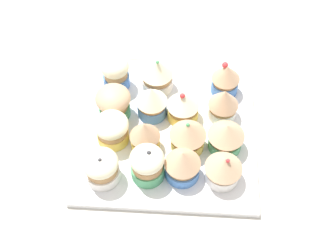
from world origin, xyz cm
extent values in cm
cube|color=beige|center=(0.00, 0.00, -1.50)|extent=(180.00, 180.00, 3.00)
cube|color=silver|center=(0.00, 0.00, 0.60)|extent=(32.75, 32.75, 1.20)
cylinder|color=white|center=(-9.74, -10.00, 2.40)|extent=(5.89, 5.89, 2.39)
cylinder|color=#AD7F51|center=(-9.74, -10.00, 4.14)|extent=(5.38, 5.38, 1.09)
cone|color=tan|center=(-9.74, -10.00, 6.10)|extent=(6.50, 6.50, 2.84)
sphere|color=red|center=(-9.90, -10.45, 7.42)|extent=(0.68, 0.68, 0.68)
cylinder|color=#4C9E6B|center=(-3.14, -10.54, 2.32)|extent=(6.06, 6.06, 2.24)
cylinder|color=#AD7F51|center=(-3.14, -10.54, 4.14)|extent=(5.46, 5.46, 1.40)
cone|color=tan|center=(-3.14, -10.54, 6.29)|extent=(6.63, 6.63, 2.89)
cylinder|color=white|center=(3.84, -10.12, 2.40)|extent=(5.36, 5.36, 2.40)
cylinder|color=#AD7F51|center=(3.84, -10.12, 4.11)|extent=(5.13, 5.13, 1.02)
cone|color=tan|center=(3.84, -10.12, 6.61)|extent=(5.73, 5.73, 3.98)
cylinder|color=#477AC6|center=(10.01, -10.63, 2.58)|extent=(5.29, 5.29, 2.76)
cylinder|color=#AD7F51|center=(10.01, -10.63, 4.48)|extent=(4.78, 4.78, 1.03)
cone|color=tan|center=(10.01, -10.63, 6.70)|extent=(5.54, 5.54, 3.43)
sphere|color=red|center=(10.51, -10.19, 8.24)|extent=(1.19, 1.19, 1.19)
cylinder|color=#477AC6|center=(-9.35, -3.04, 2.35)|extent=(6.08, 6.08, 2.29)
cylinder|color=#AD7F51|center=(-9.35, -3.04, 4.19)|extent=(5.37, 5.37, 1.39)
cone|color=tan|center=(-9.35, -3.04, 6.54)|extent=(6.27, 6.27, 3.30)
cylinder|color=#EFC651|center=(-3.56, -3.75, 2.48)|extent=(6.08, 6.08, 2.57)
cylinder|color=#AD7F51|center=(-3.56, -3.75, 4.39)|extent=(5.69, 5.69, 1.23)
cone|color=tan|center=(-3.56, -3.75, 6.56)|extent=(6.60, 6.60, 3.12)
sphere|color=#4CB266|center=(-3.50, -3.61, 8.02)|extent=(0.69, 0.69, 0.69)
cylinder|color=#EFC651|center=(3.15, -2.63, 2.41)|extent=(5.91, 5.91, 2.43)
cylinder|color=#AD7F51|center=(3.15, -2.63, 4.21)|extent=(5.54, 5.54, 1.17)
cone|color=#F4EDC6|center=(3.15, -2.63, 6.38)|extent=(6.07, 6.07, 3.17)
sphere|color=red|center=(2.94, -2.43, 7.82)|extent=(0.99, 0.99, 0.99)
cylinder|color=#4C9E6B|center=(-9.82, 2.95, 2.55)|extent=(5.87, 5.87, 2.69)
cylinder|color=#AD7F51|center=(-9.82, 2.95, 4.63)|extent=(5.35, 5.35, 1.48)
ellipsoid|color=#F4EDC6|center=(-9.82, 2.95, 6.50)|extent=(5.90, 5.90, 3.75)
sphere|color=#333338|center=(-9.70, 2.56, 8.26)|extent=(0.80, 0.80, 0.80)
cylinder|color=#EFC651|center=(-4.08, 3.87, 2.35)|extent=(5.23, 5.23, 2.29)
cylinder|color=#AD7F51|center=(-4.08, 3.87, 4.07)|extent=(4.63, 4.63, 1.15)
cone|color=tan|center=(-4.08, 3.87, 6.45)|extent=(5.50, 5.50, 3.62)
cylinder|color=#477AC6|center=(3.57, 3.26, 2.59)|extent=(5.58, 5.58, 2.77)
cylinder|color=#AD7F51|center=(3.57, 3.26, 4.48)|extent=(5.29, 5.29, 1.02)
cone|color=#F4EDC6|center=(3.57, 3.26, 6.81)|extent=(5.90, 5.90, 3.64)
cylinder|color=white|center=(10.22, 2.74, 2.51)|extent=(6.18, 6.18, 2.61)
cylinder|color=#AD7F51|center=(10.22, 2.74, 4.52)|extent=(5.75, 5.75, 1.42)
cone|color=#F4EDC6|center=(10.22, 2.74, 7.16)|extent=(6.29, 6.29, 3.86)
sphere|color=#4CB266|center=(9.76, 2.56, 9.00)|extent=(0.63, 0.63, 0.63)
cylinder|color=white|center=(-10.74, 10.70, 2.36)|extent=(6.06, 6.06, 2.31)
cylinder|color=#AD7F51|center=(-10.74, 10.70, 4.19)|extent=(5.46, 5.46, 1.35)
ellipsoid|color=#F4EDC6|center=(-10.74, 10.70, 5.93)|extent=(6.13, 6.13, 3.54)
sphere|color=#333338|center=(-11.12, 10.52, 7.59)|extent=(0.69, 0.69, 0.69)
cylinder|color=#EFC651|center=(-2.77, 9.97, 2.40)|extent=(5.86, 5.86, 2.40)
cylinder|color=#AD7F51|center=(-2.77, 9.97, 4.16)|extent=(5.58, 5.58, 1.12)
ellipsoid|color=#F4EDC6|center=(-2.77, 9.97, 5.79)|extent=(6.29, 6.29, 3.54)
cylinder|color=#4C9E6B|center=(3.08, 10.41, 2.34)|extent=(5.95, 5.95, 2.29)
cylinder|color=#AD7F51|center=(3.08, 10.41, 4.15)|extent=(5.24, 5.24, 1.32)
ellipsoid|color=tan|center=(3.08, 10.41, 5.98)|extent=(6.61, 6.61, 3.92)
cylinder|color=#477AC6|center=(10.39, 10.97, 2.55)|extent=(5.23, 5.23, 2.70)
cylinder|color=#AD7F51|center=(10.39, 10.97, 4.64)|extent=(4.62, 4.62, 1.46)
ellipsoid|color=#F4EDC6|center=(10.39, 10.97, 6.59)|extent=(5.65, 5.65, 4.06)
cube|color=white|center=(23.84, 9.54, 0.30)|extent=(11.15, 13.82, 0.60)
camera|label=1|loc=(-47.56, -2.82, 71.03)|focal=47.89mm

